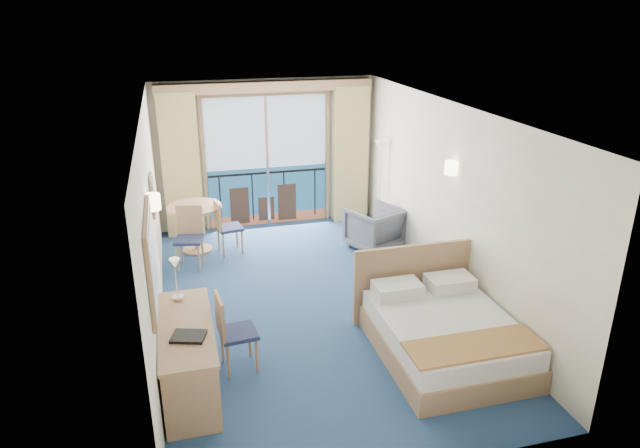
{
  "coord_description": "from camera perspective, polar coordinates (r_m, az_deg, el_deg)",
  "views": [
    {
      "loc": [
        -1.67,
        -6.88,
        3.89
      ],
      "look_at": [
        0.2,
        0.2,
        1.08
      ],
      "focal_mm": 32.0,
      "sensor_mm": 36.0,
      "label": 1
    }
  ],
  "objects": [
    {
      "name": "round_table",
      "position": [
        9.7,
        -12.39,
        0.71
      ],
      "size": [
        0.89,
        0.89,
        0.8
      ],
      "color": "#A37A58",
      "rests_on": "ground"
    },
    {
      "name": "table_chair_a",
      "position": [
        9.54,
        -9.52,
        -0.0
      ],
      "size": [
        0.46,
        0.45,
        0.92
      ],
      "rotation": [
        0.0,
        0.0,
        1.72
      ],
      "color": "#1F2749",
      "rests_on": "ground"
    },
    {
      "name": "room_walls",
      "position": [
        7.39,
        -1.13,
        4.38
      ],
      "size": [
        4.04,
        6.54,
        2.72
      ],
      "color": "beige",
      "rests_on": "ground"
    },
    {
      "name": "nightstand",
      "position": [
        8.28,
        11.53,
        -5.44
      ],
      "size": [
        0.4,
        0.38,
        0.52
      ],
      "primitive_type": "cube",
      "color": "tan",
      "rests_on": "ground"
    },
    {
      "name": "curtain_right",
      "position": [
        10.78,
        3.03,
        6.93
      ],
      "size": [
        0.65,
        0.22,
        2.55
      ],
      "primitive_type": "cube",
      "color": "tan",
      "rests_on": "room_walls"
    },
    {
      "name": "floor_lamp",
      "position": [
        10.14,
        6.05,
        6.03
      ],
      "size": [
        0.24,
        0.24,
        1.7
      ],
      "color": "silver",
      "rests_on": "ground"
    },
    {
      "name": "sconce_right",
      "position": [
        7.9,
        12.99,
        5.5
      ],
      "size": [
        0.18,
        0.18,
        0.18
      ],
      "primitive_type": "cylinder",
      "color": "#FFE4B2",
      "rests_on": "room_walls"
    },
    {
      "name": "armchair",
      "position": [
        9.7,
        5.48,
        -0.4
      ],
      "size": [
        1.04,
        1.05,
        0.74
      ],
      "primitive_type": "imported",
      "rotation": [
        0.0,
        0.0,
        3.54
      ],
      "color": "#4F5661",
      "rests_on": "ground"
    },
    {
      "name": "balcony_door",
      "position": [
        10.59,
        -5.32,
        5.88
      ],
      "size": [
        2.36,
        0.03,
        2.52
      ],
      "color": "navy",
      "rests_on": "room_walls"
    },
    {
      "name": "sconce_left",
      "position": [
        6.61,
        -16.42,
        2.13
      ],
      "size": [
        0.18,
        0.18,
        0.18
      ],
      "primitive_type": "cylinder",
      "color": "#FFE4B2",
      "rests_on": "room_walls"
    },
    {
      "name": "desk_lamp",
      "position": [
        6.56,
        -14.26,
        -4.53
      ],
      "size": [
        0.13,
        0.13,
        0.49
      ],
      "color": "silver",
      "rests_on": "desk"
    },
    {
      "name": "pelmet",
      "position": [
        10.2,
        -5.44,
        13.53
      ],
      "size": [
        3.8,
        0.25,
        0.18
      ],
      "primitive_type": "cube",
      "color": "#A37A58",
      "rests_on": "room_walls"
    },
    {
      "name": "table_chair_b",
      "position": [
        9.21,
        -12.92,
        -0.86
      ],
      "size": [
        0.5,
        0.51,
        0.97
      ],
      "rotation": [
        0.0,
        0.0,
        -0.23
      ],
      "color": "#1F2749",
      "rests_on": "ground"
    },
    {
      "name": "floor",
      "position": [
        8.08,
        -1.04,
        -7.8
      ],
      "size": [
        6.5,
        6.5,
        0.0
      ],
      "primitive_type": "plane",
      "color": "navy",
      "rests_on": "ground"
    },
    {
      "name": "phone",
      "position": [
        8.2,
        11.66,
        -3.39
      ],
      "size": [
        0.23,
        0.2,
        0.09
      ],
      "primitive_type": "cube",
      "rotation": [
        0.0,
        0.0,
        -0.24
      ],
      "color": "white",
      "rests_on": "nightstand"
    },
    {
      "name": "desk",
      "position": [
        6.02,
        -12.86,
        -14.76
      ],
      "size": [
        0.56,
        1.64,
        0.77
      ],
      "color": "#A37A58",
      "rests_on": "ground"
    },
    {
      "name": "bed",
      "position": [
        7.0,
        12.23,
        -10.49
      ],
      "size": [
        1.64,
        1.95,
        1.03
      ],
      "color": "#A37A58",
      "rests_on": "ground"
    },
    {
      "name": "folder",
      "position": [
        5.98,
        -13.01,
        -10.89
      ],
      "size": [
        0.39,
        0.34,
        0.03
      ],
      "primitive_type": "cube",
      "rotation": [
        0.0,
        0.0,
        -0.31
      ],
      "color": "black",
      "rests_on": "desk"
    },
    {
      "name": "wall_print",
      "position": [
        7.68,
        -16.39,
        2.78
      ],
      "size": [
        0.04,
        0.42,
        0.52
      ],
      "color": "#A37A58",
      "rests_on": "room_walls"
    },
    {
      "name": "desk_chair",
      "position": [
        6.53,
        -8.92,
        -10.25
      ],
      "size": [
        0.45,
        0.44,
        0.94
      ],
      "rotation": [
        0.0,
        0.0,
        1.67
      ],
      "color": "#1F2749",
      "rests_on": "ground"
    },
    {
      "name": "curtain_left",
      "position": [
        10.29,
        -13.73,
        5.66
      ],
      "size": [
        0.65,
        0.22,
        2.55
      ],
      "primitive_type": "cube",
      "color": "tan",
      "rests_on": "room_walls"
    },
    {
      "name": "mirror",
      "position": [
        5.87,
        -16.51,
        -3.41
      ],
      "size": [
        0.05,
        1.25,
        0.95
      ],
      "color": "#A37A58",
      "rests_on": "room_walls"
    }
  ]
}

